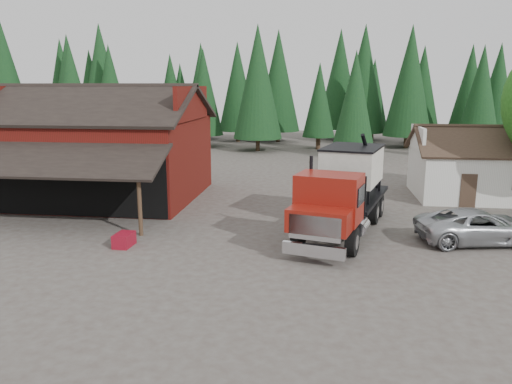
# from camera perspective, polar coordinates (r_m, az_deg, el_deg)

# --- Properties ---
(ground) EXTENTS (120.00, 120.00, 0.00)m
(ground) POSITION_cam_1_polar(r_m,az_deg,el_deg) (21.36, -0.63, -7.18)
(ground) COLOR #463D37
(ground) RESTS_ON ground
(red_barn) EXTENTS (12.80, 13.63, 7.18)m
(red_barn) POSITION_cam_1_polar(r_m,az_deg,el_deg) (33.20, -17.33, 4.00)
(red_barn) COLOR #5F120F
(red_barn) RESTS_ON ground
(farmhouse) EXTENTS (8.60, 6.42, 4.65)m
(farmhouse) POSITION_cam_1_polar(r_m,az_deg,el_deg) (34.91, 24.26, 2.15)
(farmhouse) COLOR silver
(farmhouse) RESTS_ON ground
(conifer_backdrop) EXTENTS (76.00, 16.00, 16.00)m
(conifer_backdrop) POSITION_cam_1_polar(r_m,az_deg,el_deg) (62.43, 4.79, 5.58)
(conifer_backdrop) COLOR black
(conifer_backdrop) RESTS_ON ground
(near_pine_a) EXTENTS (4.40, 4.40, 11.40)m
(near_pine_a) POSITION_cam_1_polar(r_m,az_deg,el_deg) (54.01, -20.32, 10.67)
(near_pine_a) COLOR #382619
(near_pine_a) RESTS_ON ground
(near_pine_b) EXTENTS (3.96, 3.96, 10.40)m
(near_pine_b) POSITION_cam_1_polar(r_m,az_deg,el_deg) (50.07, 11.23, 10.55)
(near_pine_b) COLOR #382619
(near_pine_b) RESTS_ON ground
(near_pine_d) EXTENTS (5.28, 5.28, 13.40)m
(near_pine_d) POSITION_cam_1_polar(r_m,az_deg,el_deg) (54.39, 0.21, 12.47)
(near_pine_d) COLOR #382619
(near_pine_d) RESTS_ON ground
(feed_truck) EXTENTS (5.31, 10.63, 4.64)m
(feed_truck) POSITION_cam_1_polar(r_m,az_deg,el_deg) (24.51, 10.03, 0.42)
(feed_truck) COLOR black
(feed_truck) RESTS_ON ground
(silver_car) EXTENTS (5.93, 3.52, 1.54)m
(silver_car) POSITION_cam_1_polar(r_m,az_deg,el_deg) (24.89, 24.13, -3.61)
(silver_car) COLOR #B1B4B9
(silver_car) RESTS_ON ground
(equip_box) EXTENTS (0.75, 1.13, 0.60)m
(equip_box) POSITION_cam_1_polar(r_m,az_deg,el_deg) (23.11, -14.85, -5.31)
(equip_box) COLOR maroon
(equip_box) RESTS_ON ground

